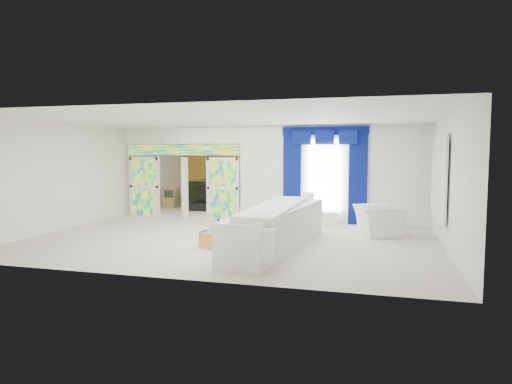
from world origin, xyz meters
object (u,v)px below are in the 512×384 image
(coffee_table, at_px, (225,235))
(grand_piano, at_px, (215,193))
(white_sofa, at_px, (277,229))
(console_table, at_px, (318,218))
(armchair, at_px, (378,221))

(coffee_table, height_order, grand_piano, grand_piano)
(white_sofa, bearing_deg, console_table, 89.30)
(coffee_table, height_order, console_table, console_table)
(grand_piano, bearing_deg, armchair, -41.85)
(coffee_table, relative_size, grand_piano, 0.79)
(coffee_table, relative_size, console_table, 1.39)
(coffee_table, xyz_separation_m, console_table, (1.82, 3.28, 0.01))
(coffee_table, bearing_deg, armchair, 28.20)
(white_sofa, xyz_separation_m, grand_piano, (-4.18, 7.26, 0.09))
(white_sofa, xyz_separation_m, coffee_table, (-1.35, 0.30, -0.25))
(white_sofa, bearing_deg, armchair, 51.75)
(white_sofa, distance_m, coffee_table, 1.41)
(white_sofa, relative_size, armchair, 3.78)
(coffee_table, distance_m, console_table, 3.75)
(armchair, bearing_deg, grand_piano, 32.97)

